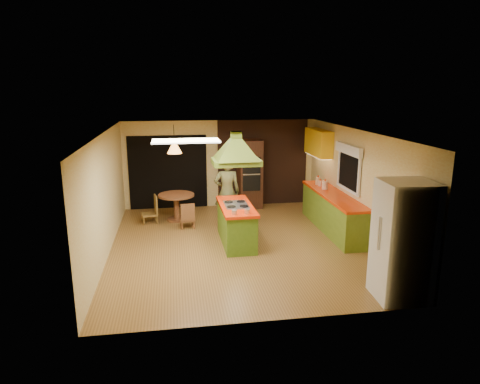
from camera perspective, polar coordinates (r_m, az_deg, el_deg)
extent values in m
plane|color=olive|center=(9.62, -0.41, -6.98)|extent=(6.50, 6.50, 0.00)
plane|color=beige|center=(12.41, -2.65, 3.77)|extent=(5.50, 0.00, 5.50)
plane|color=beige|center=(6.19, 4.07, -6.76)|extent=(5.50, 0.00, 5.50)
plane|color=beige|center=(9.27, -17.49, -0.37)|extent=(0.00, 6.50, 6.50)
plane|color=beige|center=(10.02, 15.32, 0.84)|extent=(0.00, 6.50, 6.50)
plane|color=silver|center=(9.04, -0.44, 7.99)|extent=(6.50, 6.50, 0.00)
cube|color=#381E14|center=(12.58, 3.04, 3.91)|extent=(2.64, 0.03, 2.50)
cube|color=black|center=(12.36, -9.57, 2.60)|extent=(2.20, 0.03, 2.10)
cube|color=olive|center=(10.65, 12.26, -2.79)|extent=(0.58, 3.00, 0.86)
cube|color=#E53807|center=(10.53, 12.39, -0.39)|extent=(0.62, 3.05, 0.06)
cube|color=yellow|center=(11.85, 10.42, 6.50)|extent=(0.34, 1.40, 0.70)
cube|color=black|center=(10.31, 14.38, 2.95)|extent=(0.03, 1.16, 0.96)
cube|color=white|center=(10.21, 14.28, 5.54)|extent=(0.10, 1.35, 0.22)
cube|color=white|center=(7.75, -7.23, 6.78)|extent=(1.20, 0.60, 0.03)
cube|color=#507B1E|center=(9.59, -0.50, -4.46)|extent=(0.67, 1.69, 0.82)
cube|color=red|center=(9.46, -0.50, -1.93)|extent=(0.72, 1.76, 0.06)
cube|color=silver|center=(9.45, -0.51, -1.71)|extent=(0.52, 0.74, 0.02)
cube|color=#526619|center=(9.24, -0.52, 4.05)|extent=(1.03, 0.75, 0.12)
pyramid|color=#526619|center=(9.16, -0.52, 7.17)|extent=(1.03, 0.75, 0.45)
cube|color=#526619|center=(9.15, -0.53, 7.63)|extent=(0.22, 0.22, 0.14)
imported|color=#4E4E29|center=(10.62, -1.74, 0.01)|extent=(0.66, 0.46, 1.76)
cube|color=silver|center=(7.46, 20.94, -6.12)|extent=(0.86, 0.82, 1.99)
cube|color=#422315|center=(12.28, 1.30, 2.41)|extent=(0.69, 0.62, 1.97)
cube|color=black|center=(11.93, 1.56, 3.54)|extent=(0.51, 0.05, 0.45)
cube|color=black|center=(12.03, 1.55, 1.19)|extent=(0.51, 0.05, 0.45)
cylinder|color=brown|center=(11.24, -8.51, -0.42)|extent=(0.94, 0.94, 0.05)
cylinder|color=brown|center=(11.32, -8.45, -2.02)|extent=(0.14, 0.14, 0.66)
cylinder|color=brown|center=(11.41, -8.39, -3.61)|extent=(0.52, 0.52, 0.05)
cone|color=#FF9E3F|center=(11.00, -8.73, 5.75)|extent=(0.42, 0.42, 0.24)
cylinder|color=beige|center=(11.41, 10.36, 1.48)|extent=(0.16, 0.16, 0.20)
cylinder|color=beige|center=(10.92, 11.26, 0.91)|extent=(0.19, 0.19, 0.21)
cylinder|color=#FFE7CD|center=(11.25, 10.64, 1.15)|extent=(0.13, 0.13, 0.14)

